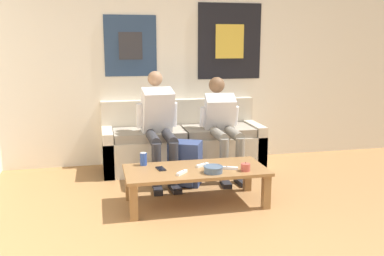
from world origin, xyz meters
TOP-DOWN VIEW (x-y plane):
  - wall_back at (0.00, 3.02)m, footprint 10.00×0.07m
  - couch at (0.24, 2.68)m, footprint 1.93×0.67m
  - coffee_table at (0.12, 1.43)m, footprint 1.33×0.61m
  - person_seated_adult at (-0.10, 2.32)m, footprint 0.47×0.95m
  - person_seated_teen at (0.64, 2.33)m, footprint 0.47×0.93m
  - backpack at (0.13, 2.02)m, footprint 0.41×0.38m
  - ceramic_bowl at (0.24, 1.27)m, footprint 0.18×0.18m
  - pillar_candle at (0.55, 1.26)m, footprint 0.09×0.09m
  - drink_can_blue at (-0.35, 1.65)m, footprint 0.07×0.07m
  - game_controller_near_left at (0.43, 1.34)m, footprint 0.15×0.09m
  - game_controller_near_right at (-0.04, 1.30)m, footprint 0.12×0.13m
  - game_controller_far_center at (0.20, 1.49)m, footprint 0.14×0.10m
  - cell_phone at (-0.21, 1.48)m, footprint 0.09×0.15m

SIDE VIEW (x-z plane):
  - backpack at x=0.13m, z-range -0.01..0.46m
  - couch at x=0.24m, z-range -0.12..0.69m
  - coffee_table at x=0.12m, z-range 0.12..0.47m
  - cell_phone at x=-0.21m, z-range 0.35..0.36m
  - game_controller_near_left at x=0.43m, z-range 0.35..0.38m
  - game_controller_near_right at x=-0.04m, z-range 0.35..0.38m
  - game_controller_far_center at x=0.20m, z-range 0.35..0.38m
  - pillar_candle at x=0.55m, z-range 0.34..0.43m
  - ceramic_bowl at x=0.24m, z-range 0.35..0.42m
  - drink_can_blue at x=-0.35m, z-range 0.35..0.47m
  - person_seated_teen at x=0.64m, z-range 0.05..1.16m
  - person_seated_adult at x=-0.10m, z-range 0.04..1.24m
  - wall_back at x=0.00m, z-range 0.00..2.55m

